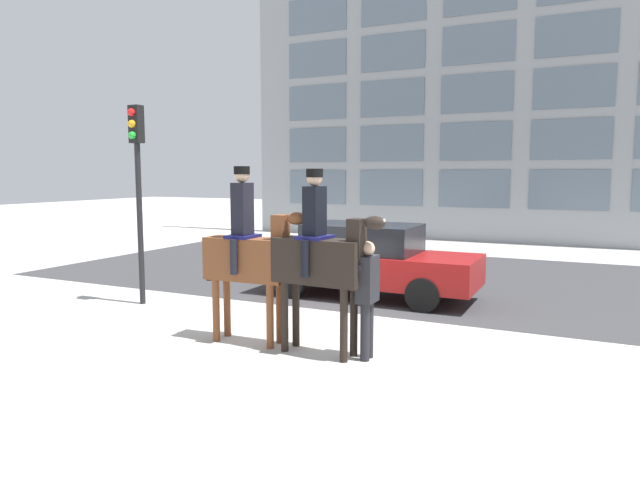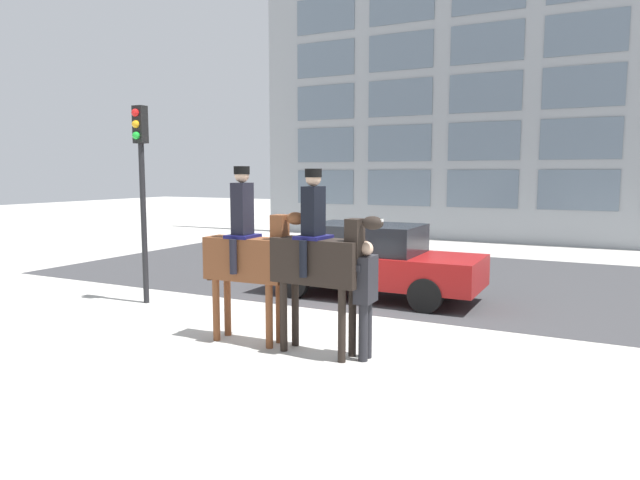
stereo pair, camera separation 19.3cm
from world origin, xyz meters
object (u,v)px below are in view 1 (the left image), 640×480
object	(u,v)px
mounted_horse_lead	(249,253)
mounted_horse_companion	(321,257)
pedestrian_bystander	(366,291)
street_car_near_lane	(366,260)
traffic_light	(138,172)

from	to	relation	value
mounted_horse_lead	mounted_horse_companion	bearing A→B (deg)	-4.04
mounted_horse_lead	pedestrian_bystander	bearing A→B (deg)	-1.50
mounted_horse_companion	street_car_near_lane	bearing A→B (deg)	105.63
mounted_horse_lead	traffic_light	xyz separation A→B (m)	(-3.35, 1.27, 1.23)
mounted_horse_companion	street_car_near_lane	size ratio (longest dim) A/B	0.58
pedestrian_bystander	traffic_light	size ratio (longest dim) A/B	0.43
mounted_horse_companion	mounted_horse_lead	bearing A→B (deg)	-177.89
mounted_horse_lead	traffic_light	bearing A→B (deg)	157.20
mounted_horse_companion	traffic_light	bearing A→B (deg)	168.12
traffic_light	street_car_near_lane	bearing A→B (deg)	33.70
street_car_near_lane	traffic_light	size ratio (longest dim) A/B	1.17
mounted_horse_lead	pedestrian_bystander	world-z (taller)	mounted_horse_lead
pedestrian_bystander	street_car_near_lane	xyz separation A→B (m)	(-1.45, 3.79, -0.18)
pedestrian_bystander	traffic_light	distance (m)	5.64
pedestrian_bystander	mounted_horse_companion	bearing A→B (deg)	4.37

